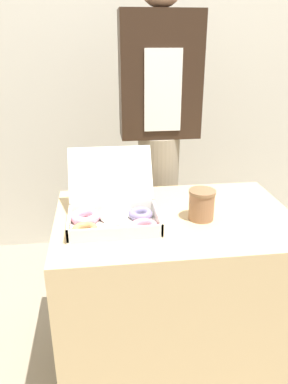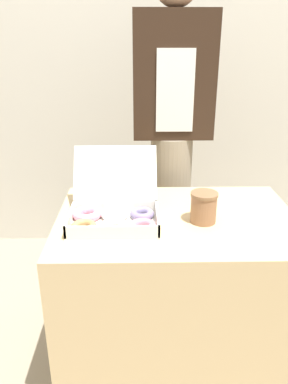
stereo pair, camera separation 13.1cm
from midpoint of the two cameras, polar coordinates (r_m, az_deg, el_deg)
name	(u,v)px [view 2 (the right image)]	position (r m, az deg, el deg)	size (l,w,h in m)	color
ground_plane	(172,359)	(1.85, 6.52, -24.04)	(14.00, 14.00, 0.00)	gray
wall_back	(161,45)	(2.42, 4.31, 21.38)	(10.00, 0.05, 2.60)	beige
table	(175,294)	(1.61, 7.08, -15.28)	(0.91, 0.62, 0.71)	tan
donut_box	(113,213)	(1.36, -2.02, -3.25)	(0.35, 0.35, 0.24)	white
coffee_cup	(204,207)	(1.39, 11.75, -2.34)	(0.10, 0.10, 0.11)	#8C6042
person_customer	(172,133)	(1.84, 6.36, 8.95)	(0.37, 0.21, 1.67)	gray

